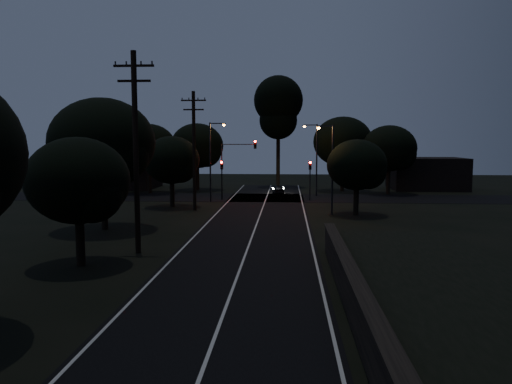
{
  "coord_description": "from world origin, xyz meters",
  "views": [
    {
      "loc": [
        2.26,
        -11.77,
        6.23
      ],
      "look_at": [
        0.0,
        24.0,
        2.5
      ],
      "focal_mm": 35.0,
      "sensor_mm": 36.0,
      "label": 1
    }
  ],
  "objects": [
    {
      "name": "signal_right",
      "position": [
        4.6,
        39.99,
        2.84
      ],
      "size": [
        0.28,
        0.35,
        4.1
      ],
      "color": "black",
      "rests_on": "ground"
    },
    {
      "name": "utility_pole_mid",
      "position": [
        -6.0,
        15.0,
        5.74
      ],
      "size": [
        2.2,
        0.3,
        11.0
      ],
      "color": "black",
      "rests_on": "ground"
    },
    {
      "name": "road_surface",
      "position": [
        0.0,
        31.12,
        0.01
      ],
      "size": [
        60.0,
        70.0,
        0.03
      ],
      "color": "black",
      "rests_on": "ground"
    },
    {
      "name": "tree_right_a",
      "position": [
        8.18,
        29.9,
        4.09
      ],
      "size": [
        4.96,
        4.96,
        6.31
      ],
      "color": "black",
      "rests_on": "ground"
    },
    {
      "name": "tree_left_c",
      "position": [
        -10.24,
        21.85,
        5.91
      ],
      "size": [
        7.24,
        7.24,
        9.14
      ],
      "color": "black",
      "rests_on": "ground"
    },
    {
      "name": "retaining_wall",
      "position": [
        7.74,
        3.0,
        0.62
      ],
      "size": [
        6.93,
        26.0,
        1.6
      ],
      "color": "black",
      "rests_on": "ground"
    },
    {
      "name": "streetlight_c",
      "position": [
        5.83,
        30.0,
        4.35
      ],
      "size": [
        1.46,
        0.26,
        7.5
      ],
      "color": "black",
      "rests_on": "ground"
    },
    {
      "name": "tree_far_nw",
      "position": [
        -8.77,
        49.87,
        5.4
      ],
      "size": [
        6.58,
        6.58,
        8.33
      ],
      "color": "black",
      "rests_on": "ground"
    },
    {
      "name": "streetlight_a",
      "position": [
        -5.31,
        38.0,
        4.64
      ],
      "size": [
        1.66,
        0.26,
        8.0
      ],
      "color": "black",
      "rests_on": "ground"
    },
    {
      "name": "tree_left_d",
      "position": [
        -8.32,
        33.89,
        4.28
      ],
      "size": [
        5.21,
        5.21,
        6.61
      ],
      "color": "black",
      "rests_on": "ground"
    },
    {
      "name": "signal_left",
      "position": [
        -4.6,
        39.99,
        2.84
      ],
      "size": [
        0.28,
        0.35,
        4.1
      ],
      "color": "black",
      "rests_on": "ground"
    },
    {
      "name": "tall_pine",
      "position": [
        1.0,
        55.0,
        10.62
      ],
      "size": [
        6.48,
        6.48,
        14.73
      ],
      "color": "black",
      "rests_on": "ground"
    },
    {
      "name": "utility_pole_far",
      "position": [
        -6.0,
        32.0,
        5.48
      ],
      "size": [
        2.2,
        0.3,
        10.5
      ],
      "color": "black",
      "rests_on": "ground"
    },
    {
      "name": "building_left",
      "position": [
        -20.0,
        52.0,
        2.2
      ],
      "size": [
        10.0,
        8.0,
        4.4
      ],
      "primitive_type": "cube",
      "color": "black",
      "rests_on": "ground"
    },
    {
      "name": "tree_left_b",
      "position": [
        -7.82,
        11.9,
        4.15
      ],
      "size": [
        5.03,
        5.03,
        6.4
      ],
      "color": "black",
      "rests_on": "ground"
    },
    {
      "name": "tree_far_w",
      "position": [
        -13.77,
        45.87,
        5.29
      ],
      "size": [
        6.39,
        6.39,
        8.15
      ],
      "color": "black",
      "rests_on": "ground"
    },
    {
      "name": "tree_far_ne",
      "position": [
        9.25,
        49.85,
        5.89
      ],
      "size": [
        7.2,
        7.2,
        9.11
      ],
      "color": "black",
      "rests_on": "ground"
    },
    {
      "name": "car",
      "position": [
        1.26,
        45.63,
        0.54
      ],
      "size": [
        1.45,
        3.24,
        1.08
      ],
      "primitive_type": "imported",
      "rotation": [
        0.0,
        0.0,
        3.2
      ],
      "color": "black",
      "rests_on": "ground"
    },
    {
      "name": "streetlight_b",
      "position": [
        5.31,
        44.0,
        4.64
      ],
      "size": [
        1.66,
        0.26,
        8.0
      ],
      "color": "black",
      "rests_on": "ground"
    },
    {
      "name": "building_right",
      "position": [
        20.0,
        53.0,
        2.0
      ],
      "size": [
        9.0,
        7.0,
        4.0
      ],
      "primitive_type": "cube",
      "color": "black",
      "rests_on": "ground"
    },
    {
      "name": "signal_mast",
      "position": [
        -2.91,
        39.99,
        4.34
      ],
      "size": [
        3.7,
        0.35,
        6.25
      ],
      "color": "black",
      "rests_on": "ground"
    },
    {
      "name": "tree_far_e",
      "position": [
        14.22,
        46.87,
        5.16
      ],
      "size": [
        6.27,
        6.27,
        7.96
      ],
      "color": "black",
      "rests_on": "ground"
    }
  ]
}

